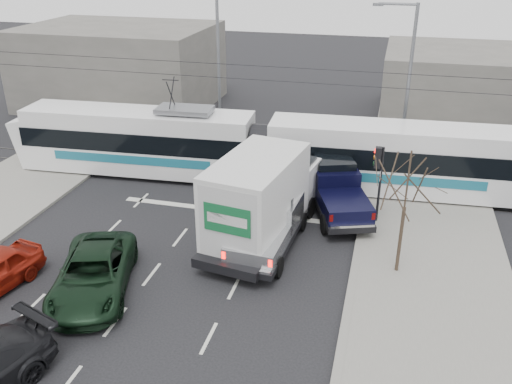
% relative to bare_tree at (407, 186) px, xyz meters
% --- Properties ---
extents(ground, '(120.00, 120.00, 0.00)m').
position_rel_bare_tree_xyz_m(ground, '(-7.60, -2.50, -3.79)').
color(ground, black).
rests_on(ground, ground).
extents(sidewalk_right, '(6.00, 60.00, 0.15)m').
position_rel_bare_tree_xyz_m(sidewalk_right, '(1.40, -2.50, -3.72)').
color(sidewalk_right, gray).
rests_on(sidewalk_right, ground).
extents(rails, '(60.00, 1.60, 0.03)m').
position_rel_bare_tree_xyz_m(rails, '(-7.60, 7.50, -3.78)').
color(rails, '#33302D').
rests_on(rails, ground).
extents(building_left, '(14.00, 10.00, 6.00)m').
position_rel_bare_tree_xyz_m(building_left, '(-21.60, 19.50, -0.79)').
color(building_left, slate).
rests_on(building_left, ground).
extents(building_right, '(12.00, 10.00, 5.00)m').
position_rel_bare_tree_xyz_m(building_right, '(4.40, 21.50, -1.29)').
color(building_right, slate).
rests_on(building_right, ground).
extents(bare_tree, '(2.40, 2.40, 5.00)m').
position_rel_bare_tree_xyz_m(bare_tree, '(0.00, 0.00, 0.00)').
color(bare_tree, '#47382B').
rests_on(bare_tree, ground).
extents(traffic_signal, '(0.44, 0.44, 3.60)m').
position_rel_bare_tree_xyz_m(traffic_signal, '(-1.13, 4.00, -1.05)').
color(traffic_signal, black).
rests_on(traffic_signal, ground).
extents(street_lamp_near, '(2.38, 0.25, 9.00)m').
position_rel_bare_tree_xyz_m(street_lamp_near, '(-0.29, 11.50, 1.32)').
color(street_lamp_near, slate).
rests_on(street_lamp_near, ground).
extents(street_lamp_far, '(2.38, 0.25, 9.00)m').
position_rel_bare_tree_xyz_m(street_lamp_far, '(-11.79, 13.50, 1.32)').
color(street_lamp_far, slate).
rests_on(street_lamp_far, ground).
extents(catenary, '(60.00, 0.20, 7.00)m').
position_rel_bare_tree_xyz_m(catenary, '(-7.60, 7.50, 0.09)').
color(catenary, black).
rests_on(catenary, ground).
extents(tram, '(26.33, 4.24, 5.35)m').
position_rel_bare_tree_xyz_m(tram, '(-7.35, 7.21, -1.89)').
color(tram, white).
rests_on(tram, ground).
extents(silver_pickup, '(2.53, 6.27, 2.23)m').
position_rel_bare_tree_xyz_m(silver_pickup, '(-5.30, 1.02, -2.68)').
color(silver_pickup, black).
rests_on(silver_pickup, ground).
extents(box_truck, '(3.97, 8.30, 3.98)m').
position_rel_bare_tree_xyz_m(box_truck, '(-5.75, 1.35, -1.82)').
color(box_truck, black).
rests_on(box_truck, ground).
extents(navy_pickup, '(3.89, 6.06, 2.40)m').
position_rel_bare_tree_xyz_m(navy_pickup, '(-2.99, 4.85, -2.61)').
color(navy_pickup, black).
rests_on(navy_pickup, ground).
extents(green_car, '(4.14, 6.07, 1.54)m').
position_rel_bare_tree_xyz_m(green_car, '(-10.86, -4.05, -3.02)').
color(green_car, black).
rests_on(green_car, ground).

